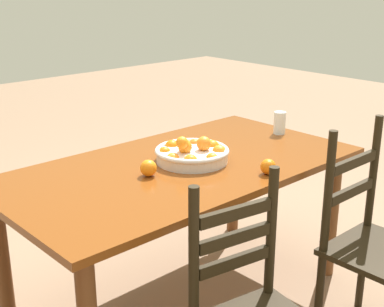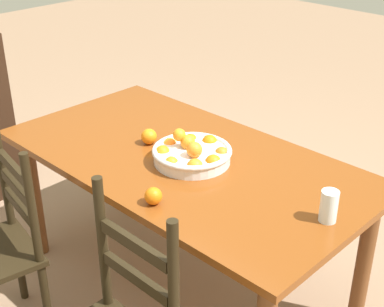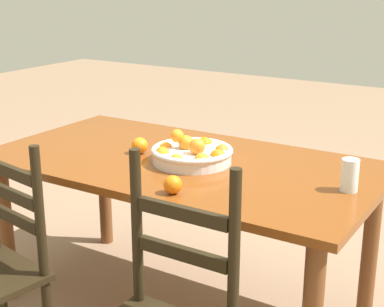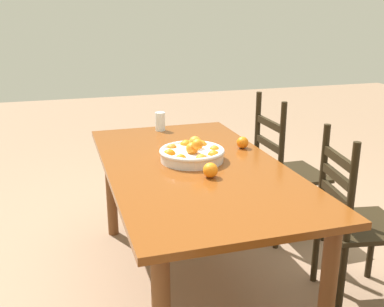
# 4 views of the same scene
# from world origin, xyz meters

# --- Properties ---
(ground_plane) EXTENTS (12.00, 12.00, 0.00)m
(ground_plane) POSITION_xyz_m (0.00, 0.00, 0.00)
(ground_plane) COLOR #8C6D54
(dining_table) EXTENTS (1.68, 0.90, 0.72)m
(dining_table) POSITION_xyz_m (0.00, 0.00, 0.63)
(dining_table) COLOR brown
(dining_table) RESTS_ON ground
(fruit_bowl) EXTENTS (0.35, 0.35, 0.14)m
(fruit_bowl) POSITION_xyz_m (-0.06, 0.01, 0.76)
(fruit_bowl) COLOR silver
(fruit_bowl) RESTS_ON dining_table
(orange_loose_0) EXTENTS (0.07, 0.07, 0.07)m
(orange_loose_0) POSITION_xyz_m (0.21, 0.02, 0.76)
(orange_loose_0) COLOR orange
(orange_loose_0) RESTS_ON dining_table
(orange_loose_1) EXTENTS (0.07, 0.07, 0.07)m
(orange_loose_1) POSITION_xyz_m (-0.19, 0.36, 0.76)
(orange_loose_1) COLOR orange
(orange_loose_1) RESTS_ON dining_table
(drinking_glass) EXTENTS (0.07, 0.07, 0.12)m
(drinking_glass) POSITION_xyz_m (-0.73, -0.01, 0.78)
(drinking_glass) COLOR silver
(drinking_glass) RESTS_ON dining_table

